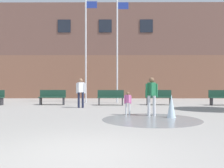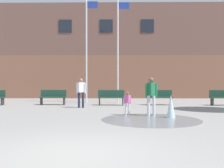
{
  "view_description": "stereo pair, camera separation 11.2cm",
  "coord_description": "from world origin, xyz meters",
  "px_view_note": "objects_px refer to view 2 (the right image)",
  "views": [
    {
      "loc": [
        0.72,
        -5.08,
        1.4
      ],
      "look_at": [
        0.64,
        7.68,
        1.3
      ],
      "focal_mm": 42.0,
      "sensor_mm": 36.0,
      "label": 1
    },
    {
      "loc": [
        0.83,
        -5.08,
        1.4
      ],
      "look_at": [
        0.64,
        7.68,
        1.3
      ],
      "focal_mm": 42.0,
      "sensor_mm": 36.0,
      "label": 2
    }
  ],
  "objects_px": {
    "park_bench_center": "(111,97)",
    "flagpole_left": "(87,46)",
    "adult_near_bench": "(151,93)",
    "teen_by_trashcan": "(81,91)",
    "park_bench_under_right_flagpole": "(159,97)",
    "park_bench_near_trashcan": "(223,97)",
    "park_bench_left_of_flagpoles": "(53,97)",
    "child_with_pink_shirt": "(127,101)",
    "flagpole_right": "(118,46)"
  },
  "relations": [
    {
      "from": "adult_near_bench",
      "to": "park_bench_near_trashcan",
      "type": "bearing_deg",
      "value": 111.97
    },
    {
      "from": "flagpole_left",
      "to": "child_with_pink_shirt",
      "type": "bearing_deg",
      "value": -69.44
    },
    {
      "from": "flagpole_left",
      "to": "flagpole_right",
      "type": "xyz_separation_m",
      "value": [
        2.1,
        0.0,
        -0.04
      ]
    },
    {
      "from": "adult_near_bench",
      "to": "teen_by_trashcan",
      "type": "distance_m",
      "value": 4.72
    },
    {
      "from": "adult_near_bench",
      "to": "park_bench_under_right_flagpole",
      "type": "bearing_deg",
      "value": 144.3
    },
    {
      "from": "park_bench_under_right_flagpole",
      "to": "teen_by_trashcan",
      "type": "xyz_separation_m",
      "value": [
        -4.53,
        -1.84,
        0.45
      ]
    },
    {
      "from": "park_bench_center",
      "to": "child_with_pink_shirt",
      "type": "xyz_separation_m",
      "value": [
        0.78,
        -4.76,
        0.1
      ]
    },
    {
      "from": "flagpole_right",
      "to": "park_bench_under_right_flagpole",
      "type": "bearing_deg",
      "value": -31.75
    },
    {
      "from": "adult_near_bench",
      "to": "flagpole_left",
      "type": "relative_size",
      "value": 0.22
    },
    {
      "from": "park_bench_under_right_flagpole",
      "to": "flagpole_right",
      "type": "bearing_deg",
      "value": 148.25
    },
    {
      "from": "park_bench_under_right_flagpole",
      "to": "flagpole_left",
      "type": "xyz_separation_m",
      "value": [
        -4.58,
        1.53,
        3.35
      ]
    },
    {
      "from": "park_bench_near_trashcan",
      "to": "flagpole_left",
      "type": "distance_m",
      "value": 9.2
    },
    {
      "from": "park_bench_near_trashcan",
      "to": "adult_near_bench",
      "type": "xyz_separation_m",
      "value": [
        -4.99,
        -4.95,
        0.45
      ]
    },
    {
      "from": "adult_near_bench",
      "to": "flagpole_right",
      "type": "height_order",
      "value": "flagpole_right"
    },
    {
      "from": "park_bench_center",
      "to": "child_with_pink_shirt",
      "type": "relative_size",
      "value": 1.62
    },
    {
      "from": "park_bench_left_of_flagpoles",
      "to": "park_bench_near_trashcan",
      "type": "bearing_deg",
      "value": -1.32
    },
    {
      "from": "park_bench_left_of_flagpoles",
      "to": "flagpole_right",
      "type": "height_order",
      "value": "flagpole_right"
    },
    {
      "from": "park_bench_center",
      "to": "park_bench_under_right_flagpole",
      "type": "relative_size",
      "value": 1.0
    },
    {
      "from": "child_with_pink_shirt",
      "to": "teen_by_trashcan",
      "type": "bearing_deg",
      "value": -12.12
    },
    {
      "from": "park_bench_under_right_flagpole",
      "to": "child_with_pink_shirt",
      "type": "bearing_deg",
      "value": -113.47
    },
    {
      "from": "park_bench_near_trashcan",
      "to": "child_with_pink_shirt",
      "type": "xyz_separation_m",
      "value": [
        -5.96,
        -4.75,
        0.1
      ]
    },
    {
      "from": "park_bench_center",
      "to": "flagpole_left",
      "type": "xyz_separation_m",
      "value": [
        -1.66,
        1.72,
        3.35
      ]
    },
    {
      "from": "park_bench_near_trashcan",
      "to": "teen_by_trashcan",
      "type": "distance_m",
      "value": 8.51
    },
    {
      "from": "park_bench_center",
      "to": "flagpole_right",
      "type": "bearing_deg",
      "value": 75.39
    },
    {
      "from": "child_with_pink_shirt",
      "to": "park_bench_left_of_flagpoles",
      "type": "bearing_deg",
      "value": -8.37
    },
    {
      "from": "park_bench_center",
      "to": "park_bench_near_trashcan",
      "type": "xyz_separation_m",
      "value": [
        6.73,
        -0.02,
        0.0
      ]
    },
    {
      "from": "park_bench_near_trashcan",
      "to": "flagpole_left",
      "type": "xyz_separation_m",
      "value": [
        -8.39,
        1.74,
        3.35
      ]
    },
    {
      "from": "park_bench_left_of_flagpoles",
      "to": "park_bench_under_right_flagpole",
      "type": "relative_size",
      "value": 1.0
    },
    {
      "from": "park_bench_under_right_flagpole",
      "to": "park_bench_center",
      "type": "bearing_deg",
      "value": -176.35
    },
    {
      "from": "park_bench_under_right_flagpole",
      "to": "flagpole_left",
      "type": "distance_m",
      "value": 5.88
    },
    {
      "from": "park_bench_under_right_flagpole",
      "to": "park_bench_near_trashcan",
      "type": "bearing_deg",
      "value": -3.06
    },
    {
      "from": "child_with_pink_shirt",
      "to": "flagpole_right",
      "type": "xyz_separation_m",
      "value": [
        -0.33,
        6.48,
        3.22
      ]
    },
    {
      "from": "park_bench_under_right_flagpole",
      "to": "park_bench_near_trashcan",
      "type": "distance_m",
      "value": 3.81
    },
    {
      "from": "park_bench_left_of_flagpoles",
      "to": "park_bench_near_trashcan",
      "type": "relative_size",
      "value": 1.0
    },
    {
      "from": "park_bench_under_right_flagpole",
      "to": "park_bench_near_trashcan",
      "type": "xyz_separation_m",
      "value": [
        3.81,
        -0.2,
        0.0
      ]
    },
    {
      "from": "child_with_pink_shirt",
      "to": "flagpole_right",
      "type": "bearing_deg",
      "value": -46.61
    },
    {
      "from": "park_bench_left_of_flagpoles",
      "to": "child_with_pink_shirt",
      "type": "relative_size",
      "value": 1.62
    },
    {
      "from": "adult_near_bench",
      "to": "teen_by_trashcan",
      "type": "bearing_deg",
      "value": -157.56
    },
    {
      "from": "teen_by_trashcan",
      "to": "park_bench_near_trashcan",
      "type": "bearing_deg",
      "value": -24.17
    },
    {
      "from": "park_bench_left_of_flagpoles",
      "to": "adult_near_bench",
      "type": "distance_m",
      "value": 7.45
    },
    {
      "from": "park_bench_near_trashcan",
      "to": "teen_by_trashcan",
      "type": "bearing_deg",
      "value": -168.92
    },
    {
      "from": "park_bench_under_right_flagpole",
      "to": "flagpole_left",
      "type": "bearing_deg",
      "value": 161.5
    },
    {
      "from": "flagpole_left",
      "to": "park_bench_center",
      "type": "bearing_deg",
      "value": -46.1
    },
    {
      "from": "park_bench_under_right_flagpole",
      "to": "child_with_pink_shirt",
      "type": "relative_size",
      "value": 1.62
    },
    {
      "from": "adult_near_bench",
      "to": "flagpole_left",
      "type": "bearing_deg",
      "value": -175.87
    },
    {
      "from": "park_bench_near_trashcan",
      "to": "flagpole_right",
      "type": "distance_m",
      "value": 7.32
    },
    {
      "from": "park_bench_near_trashcan",
      "to": "flagpole_left",
      "type": "height_order",
      "value": "flagpole_left"
    },
    {
      "from": "park_bench_center",
      "to": "flagpole_left",
      "type": "relative_size",
      "value": 0.22
    },
    {
      "from": "teen_by_trashcan",
      "to": "flagpole_right",
      "type": "distance_m",
      "value": 4.88
    },
    {
      "from": "park_bench_center",
      "to": "child_with_pink_shirt",
      "type": "height_order",
      "value": "child_with_pink_shirt"
    }
  ]
}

